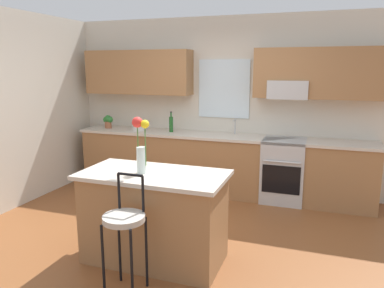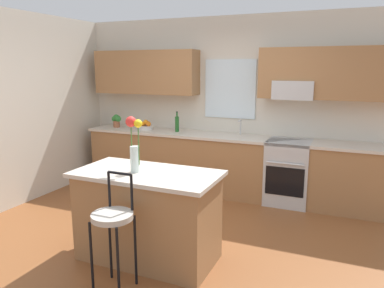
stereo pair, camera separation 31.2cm
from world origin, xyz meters
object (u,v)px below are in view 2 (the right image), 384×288
fruit_bowl_oranges (146,126)px  bottle_olive_oil (177,124)px  kitchen_island (148,215)px  flower_vase (134,143)px  oven_range (288,172)px  bar_stool_near (113,221)px  potted_plant_small (116,120)px

fruit_bowl_oranges → bottle_olive_oil: bearing=-0.4°
kitchen_island → flower_vase: flower_vase is taller
oven_range → bottle_olive_oil: bearing=179.2°
fruit_bowl_oranges → bar_stool_near: bearing=-65.1°
potted_plant_small → flower_vase: bearing=-51.9°
oven_range → bar_stool_near: bearing=-110.6°
kitchen_island → bar_stool_near: (0.00, -0.59, 0.17)m
kitchen_island → potted_plant_small: bearing=130.2°
kitchen_island → bottle_olive_oil: size_ratio=4.42×
flower_vase → potted_plant_small: bearing=128.1°
flower_vase → bottle_olive_oil: flower_vase is taller
bar_stool_near → potted_plant_small: size_ratio=4.70×
oven_range → fruit_bowl_oranges: (-2.35, 0.03, 0.52)m
oven_range → bottle_olive_oil: 1.87m
bottle_olive_oil → flower_vase: bearing=-74.7°
flower_vase → kitchen_island: bearing=21.7°
kitchen_island → potted_plant_small: (-1.88, 2.22, 0.58)m
bar_stool_near → bottle_olive_oil: (-0.73, 2.81, 0.42)m
bar_stool_near → fruit_bowl_oranges: 3.12m
oven_range → bottle_olive_oil: bottle_olive_oil is taller
bottle_olive_oil → fruit_bowl_oranges: bearing=179.6°
potted_plant_small → fruit_bowl_oranges: bearing=0.4°
potted_plant_small → oven_range: bearing=-0.5°
fruit_bowl_oranges → potted_plant_small: potted_plant_small is taller
oven_range → potted_plant_small: bearing=179.5°
oven_range → potted_plant_small: size_ratio=4.15×
oven_range → potted_plant_small: (-2.93, 0.02, 0.59)m
oven_range → bottle_olive_oil: size_ratio=2.83×
oven_range → kitchen_island: 2.43m
bottle_olive_oil → oven_range: bearing=-0.8°
bottle_olive_oil → potted_plant_small: 1.15m
oven_range → flower_vase: bearing=-117.3°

